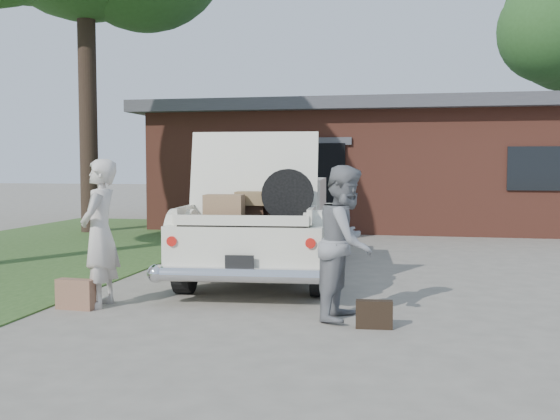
# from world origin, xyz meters

# --- Properties ---
(ground) EXTENTS (90.00, 90.00, 0.00)m
(ground) POSITION_xyz_m (0.00, 0.00, 0.00)
(ground) COLOR gray
(ground) RESTS_ON ground
(grass_strip) EXTENTS (6.00, 16.00, 0.02)m
(grass_strip) POSITION_xyz_m (-5.50, 3.00, 0.01)
(grass_strip) COLOR #2D4C1E
(grass_strip) RESTS_ON ground
(house) EXTENTS (12.80, 7.80, 3.30)m
(house) POSITION_xyz_m (0.98, 11.47, 1.67)
(house) COLOR brown
(house) RESTS_ON ground
(sedan) EXTENTS (2.41, 5.32, 2.13)m
(sedan) POSITION_xyz_m (-0.49, 2.11, 0.76)
(sedan) COLOR silver
(sedan) RESTS_ON ground
(woman_left) EXTENTS (0.48, 0.68, 1.76)m
(woman_left) POSITION_xyz_m (-1.94, -0.60, 0.88)
(woman_left) COLOR beige
(woman_left) RESTS_ON ground
(woman_right) EXTENTS (0.77, 0.92, 1.68)m
(woman_right) POSITION_xyz_m (0.99, -0.62, 0.84)
(woman_right) COLOR gray
(woman_right) RESTS_ON ground
(suitcase_left) EXTENTS (0.47, 0.18, 0.35)m
(suitcase_left) POSITION_xyz_m (-2.16, -0.80, 0.18)
(suitcase_left) COLOR #906149
(suitcase_left) RESTS_ON ground
(suitcase_right) EXTENTS (0.39, 0.15, 0.29)m
(suitcase_right) POSITION_xyz_m (1.32, -1.00, 0.15)
(suitcase_right) COLOR black
(suitcase_right) RESTS_ON ground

